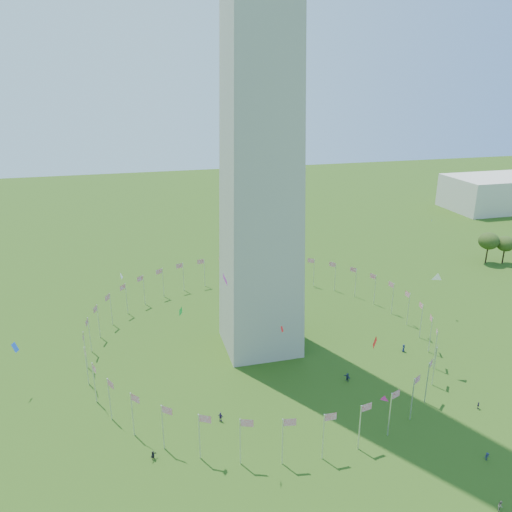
% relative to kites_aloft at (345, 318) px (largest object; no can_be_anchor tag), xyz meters
% --- Properties ---
extents(ground, '(600.00, 600.00, 0.00)m').
position_rel_kites_aloft_xyz_m(ground, '(-9.49, -24.33, -18.34)').
color(ground, '#24430F').
rests_on(ground, ground).
extents(flag_ring, '(80.24, 80.24, 9.00)m').
position_rel_kites_aloft_xyz_m(flag_ring, '(-9.49, 25.67, -13.84)').
color(flag_ring, silver).
rests_on(flag_ring, ground).
extents(gov_building_east_a, '(50.00, 30.00, 16.00)m').
position_rel_kites_aloft_xyz_m(gov_building_east_a, '(140.51, 125.67, -10.34)').
color(gov_building_east_a, beige).
rests_on(gov_building_east_a, ground).
extents(crowd, '(94.67, 79.76, 1.94)m').
position_rel_kites_aloft_xyz_m(crowd, '(4.98, -24.56, -17.46)').
color(crowd, black).
rests_on(crowd, ground).
extents(kites_aloft, '(123.66, 69.68, 31.42)m').
position_rel_kites_aloft_xyz_m(kites_aloft, '(0.00, 0.00, 0.00)').
color(kites_aloft, white).
rests_on(kites_aloft, ground).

